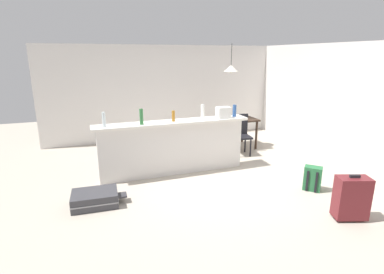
{
  "coord_description": "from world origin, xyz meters",
  "views": [
    {
      "loc": [
        -2.18,
        -4.85,
        2.24
      ],
      "look_at": [
        -0.23,
        0.54,
        0.66
      ],
      "focal_mm": 27.93,
      "sensor_mm": 36.0,
      "label": 1
    }
  ],
  "objects_px": {
    "bottle_blue": "(234,111)",
    "backpack_green": "(312,179)",
    "bottle_white": "(203,112)",
    "grocery_bag": "(223,113)",
    "bottle_clear": "(104,120)",
    "suitcase_flat_charcoal": "(95,199)",
    "suitcase_upright_maroon": "(352,198)",
    "dining_table": "(232,122)",
    "bottle_green": "(141,117)",
    "bottle_amber": "(173,116)",
    "pendant_lamp": "(231,68)",
    "dining_chair_near_partition": "(241,132)"
  },
  "relations": [
    {
      "from": "bottle_blue",
      "to": "backpack_green",
      "type": "relative_size",
      "value": 0.57
    },
    {
      "from": "bottle_white",
      "to": "grocery_bag",
      "type": "relative_size",
      "value": 1.06
    },
    {
      "from": "bottle_clear",
      "to": "bottle_blue",
      "type": "xyz_separation_m",
      "value": [
        2.54,
        0.07,
        -0.01
      ]
    },
    {
      "from": "grocery_bag",
      "to": "suitcase_flat_charcoal",
      "type": "bearing_deg",
      "value": -162.96
    },
    {
      "from": "bottle_white",
      "to": "suitcase_upright_maroon",
      "type": "distance_m",
      "value": 2.93
    },
    {
      "from": "bottle_blue",
      "to": "dining_table",
      "type": "distance_m",
      "value": 1.37
    },
    {
      "from": "bottle_green",
      "to": "bottle_amber",
      "type": "xyz_separation_m",
      "value": [
        0.61,
        0.06,
        -0.04
      ]
    },
    {
      "from": "pendant_lamp",
      "to": "backpack_green",
      "type": "relative_size",
      "value": 1.61
    },
    {
      "from": "bottle_amber",
      "to": "bottle_clear",
      "type": "bearing_deg",
      "value": -177.82
    },
    {
      "from": "dining_chair_near_partition",
      "to": "suitcase_flat_charcoal",
      "type": "relative_size",
      "value": 1.1
    },
    {
      "from": "bottle_blue",
      "to": "dining_chair_near_partition",
      "type": "height_order",
      "value": "bottle_blue"
    },
    {
      "from": "suitcase_flat_charcoal",
      "to": "backpack_green",
      "type": "height_order",
      "value": "backpack_green"
    },
    {
      "from": "dining_table",
      "to": "backpack_green",
      "type": "height_order",
      "value": "dining_table"
    },
    {
      "from": "dining_chair_near_partition",
      "to": "suitcase_upright_maroon",
      "type": "xyz_separation_m",
      "value": [
        0.04,
        -3.1,
        -0.19
      ]
    },
    {
      "from": "suitcase_flat_charcoal",
      "to": "suitcase_upright_maroon",
      "type": "distance_m",
      "value": 3.74
    },
    {
      "from": "dining_table",
      "to": "suitcase_flat_charcoal",
      "type": "bearing_deg",
      "value": -149.5
    },
    {
      "from": "bottle_white",
      "to": "backpack_green",
      "type": "xyz_separation_m",
      "value": [
        1.41,
        -1.57,
        -0.98
      ]
    },
    {
      "from": "backpack_green",
      "to": "dining_chair_near_partition",
      "type": "bearing_deg",
      "value": 95.87
    },
    {
      "from": "bottle_clear",
      "to": "bottle_amber",
      "type": "bearing_deg",
      "value": 2.18
    },
    {
      "from": "dining_table",
      "to": "grocery_bag",
      "type": "bearing_deg",
      "value": -124.88
    },
    {
      "from": "bottle_green",
      "to": "dining_chair_near_partition",
      "type": "xyz_separation_m",
      "value": [
        2.4,
        0.7,
        -0.67
      ]
    },
    {
      "from": "dining_table",
      "to": "suitcase_upright_maroon",
      "type": "xyz_separation_m",
      "value": [
        -0.01,
        -3.62,
        -0.32
      ]
    },
    {
      "from": "pendant_lamp",
      "to": "suitcase_upright_maroon",
      "type": "distance_m",
      "value": 3.99
    },
    {
      "from": "bottle_amber",
      "to": "suitcase_upright_maroon",
      "type": "distance_m",
      "value": 3.18
    },
    {
      "from": "bottle_blue",
      "to": "pendant_lamp",
      "type": "relative_size",
      "value": 0.35
    },
    {
      "from": "grocery_bag",
      "to": "bottle_white",
      "type": "bearing_deg",
      "value": 165.41
    },
    {
      "from": "suitcase_upright_maroon",
      "to": "bottle_green",
      "type": "bearing_deg",
      "value": 135.56
    },
    {
      "from": "dining_table",
      "to": "pendant_lamp",
      "type": "xyz_separation_m",
      "value": [
        -0.07,
        0.03,
        1.29
      ]
    },
    {
      "from": "dining_table",
      "to": "suitcase_flat_charcoal",
      "type": "xyz_separation_m",
      "value": [
        -3.36,
        -1.98,
        -0.54
      ]
    },
    {
      "from": "bottle_green",
      "to": "pendant_lamp",
      "type": "xyz_separation_m",
      "value": [
        2.39,
        1.25,
        0.75
      ]
    },
    {
      "from": "dining_chair_near_partition",
      "to": "suitcase_flat_charcoal",
      "type": "xyz_separation_m",
      "value": [
        -3.31,
        -1.45,
        -0.41
      ]
    },
    {
      "from": "bottle_white",
      "to": "suitcase_upright_maroon",
      "type": "xyz_separation_m",
      "value": [
        1.23,
        -2.52,
        -0.85
      ]
    },
    {
      "from": "bottle_clear",
      "to": "pendant_lamp",
      "type": "relative_size",
      "value": 0.39
    },
    {
      "from": "bottle_blue",
      "to": "dining_chair_near_partition",
      "type": "xyz_separation_m",
      "value": [
        0.51,
        0.62,
        -0.65
      ]
    },
    {
      "from": "suitcase_flat_charcoal",
      "to": "bottle_blue",
      "type": "bearing_deg",
      "value": 16.68
    },
    {
      "from": "bottle_amber",
      "to": "bottle_blue",
      "type": "xyz_separation_m",
      "value": [
        1.28,
        0.02,
        0.02
      ]
    },
    {
      "from": "pendant_lamp",
      "to": "bottle_green",
      "type": "bearing_deg",
      "value": -152.31
    },
    {
      "from": "bottle_clear",
      "to": "suitcase_flat_charcoal",
      "type": "bearing_deg",
      "value": -108.87
    },
    {
      "from": "bottle_blue",
      "to": "dining_chair_near_partition",
      "type": "distance_m",
      "value": 1.03
    },
    {
      "from": "bottle_green",
      "to": "dining_table",
      "type": "relative_size",
      "value": 0.26
    },
    {
      "from": "bottle_white",
      "to": "bottle_blue",
      "type": "distance_m",
      "value": 0.68
    },
    {
      "from": "bottle_clear",
      "to": "dining_chair_near_partition",
      "type": "distance_m",
      "value": 3.19
    },
    {
      "from": "bottle_blue",
      "to": "grocery_bag",
      "type": "xyz_separation_m",
      "value": [
        -0.28,
        -0.07,
        -0.01
      ]
    },
    {
      "from": "bottle_green",
      "to": "grocery_bag",
      "type": "height_order",
      "value": "bottle_green"
    },
    {
      "from": "dining_chair_near_partition",
      "to": "pendant_lamp",
      "type": "bearing_deg",
      "value": 91.6
    },
    {
      "from": "pendant_lamp",
      "to": "suitcase_flat_charcoal",
      "type": "xyz_separation_m",
      "value": [
        -3.29,
        -2.01,
        -1.83
      ]
    },
    {
      "from": "dining_chair_near_partition",
      "to": "suitcase_flat_charcoal",
      "type": "bearing_deg",
      "value": -156.26
    },
    {
      "from": "bottle_blue",
      "to": "bottle_white",
      "type": "bearing_deg",
      "value": 176.92
    },
    {
      "from": "bottle_clear",
      "to": "bottle_blue",
      "type": "height_order",
      "value": "bottle_clear"
    },
    {
      "from": "dining_table",
      "to": "suitcase_upright_maroon",
      "type": "bearing_deg",
      "value": -90.14
    }
  ]
}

